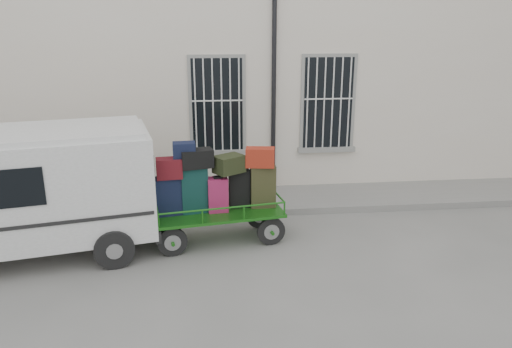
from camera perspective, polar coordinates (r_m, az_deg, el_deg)
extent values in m
plane|color=slate|center=(9.90, -1.23, -7.95)|extent=(80.00, 80.00, 0.00)
cube|color=beige|center=(14.49, -3.22, 12.47)|extent=(24.00, 5.00, 6.00)
cylinder|color=black|center=(12.04, 2.05, 10.54)|extent=(0.11, 0.11, 5.60)
cube|color=black|center=(12.06, -4.44, 7.87)|extent=(1.20, 0.08, 2.20)
cube|color=gray|center=(12.29, -4.31, 2.51)|extent=(1.45, 0.22, 0.12)
cube|color=black|center=(12.44, 8.22, 8.03)|extent=(1.20, 0.08, 2.20)
cube|color=gray|center=(12.65, 8.01, 2.83)|extent=(1.45, 0.22, 0.12)
cube|color=gray|center=(11.89, -2.15, -3.10)|extent=(24.00, 1.70, 0.15)
cylinder|color=black|center=(9.42, -9.52, -7.69)|extent=(0.56, 0.15, 0.56)
cylinder|color=gray|center=(9.42, -9.52, -7.69)|extent=(0.32, 0.15, 0.31)
cylinder|color=black|center=(10.20, -10.01, -5.71)|extent=(0.56, 0.15, 0.56)
cylinder|color=gray|center=(10.20, -10.01, -5.71)|extent=(0.32, 0.15, 0.31)
cylinder|color=black|center=(9.74, 1.74, -6.57)|extent=(0.56, 0.15, 0.56)
cylinder|color=gray|center=(9.74, 1.74, -6.57)|extent=(0.32, 0.15, 0.31)
cylinder|color=black|center=(10.49, 0.41, -4.75)|extent=(0.56, 0.15, 0.56)
cylinder|color=gray|center=(10.49, 0.41, -4.75)|extent=(0.32, 0.15, 0.31)
cube|color=#1C6617|center=(9.79, -4.32, -4.36)|extent=(2.60, 1.48, 0.06)
cylinder|color=#1C6617|center=(9.59, -13.26, -4.18)|extent=(0.33, 0.09, 0.63)
cube|color=#101D32|center=(9.60, -9.95, -2.49)|extent=(0.54, 0.37, 0.74)
cube|color=black|center=(9.48, -10.07, -0.30)|extent=(0.22, 0.17, 0.03)
cube|color=black|center=(9.61, -7.07, -1.81)|extent=(0.54, 0.34, 0.90)
cube|color=black|center=(9.47, -7.18, 0.87)|extent=(0.22, 0.16, 0.03)
cube|color=maroon|center=(9.65, -4.39, -2.37)|extent=(0.40, 0.30, 0.68)
cube|color=black|center=(9.53, -4.44, -0.37)|extent=(0.17, 0.16, 0.03)
cube|color=black|center=(9.86, -1.91, -1.63)|extent=(0.42, 0.27, 0.76)
cube|color=black|center=(9.73, -1.93, 0.58)|extent=(0.18, 0.14, 0.03)
cube|color=#2D3219|center=(9.85, 0.79, -1.39)|extent=(0.49, 0.30, 0.84)
cube|color=black|center=(9.71, 0.80, 1.06)|extent=(0.21, 0.17, 0.03)
cube|color=maroon|center=(9.41, -9.90, 0.66)|extent=(0.50, 0.36, 0.38)
cube|color=black|center=(9.41, -6.81, 1.77)|extent=(0.66, 0.45, 0.35)
cube|color=black|center=(9.53, -3.11, 1.14)|extent=(0.67, 0.62, 0.33)
cube|color=maroon|center=(9.61, 0.48, 1.93)|extent=(0.59, 0.36, 0.37)
cube|color=#101D32|center=(9.35, -8.22, 2.74)|extent=(0.43, 0.30, 0.28)
cube|color=silver|center=(9.87, -25.36, -1.45)|extent=(4.88, 2.85, 1.87)
cube|color=silver|center=(9.63, -26.10, 4.06)|extent=(4.64, 2.66, 0.10)
cube|color=black|center=(9.71, -12.12, 1.51)|extent=(0.33, 1.43, 0.57)
cube|color=black|center=(10.10, -11.75, -5.03)|extent=(0.49, 1.90, 0.23)
cube|color=white|center=(10.01, -11.60, -3.74)|extent=(0.12, 0.43, 0.12)
cylinder|color=black|center=(9.22, -15.90, -8.22)|extent=(0.74, 0.37, 0.71)
cylinder|color=black|center=(10.99, -16.33, -4.04)|extent=(0.74, 0.37, 0.71)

